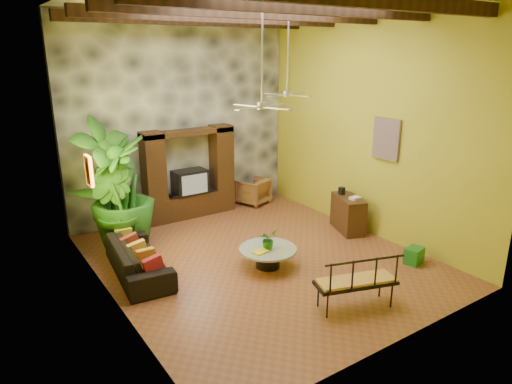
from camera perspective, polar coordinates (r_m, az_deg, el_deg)
ground at (r=9.59m, az=0.30°, el=-8.30°), size 7.00×7.00×0.00m
back_wall at (r=11.83m, az=-9.39°, el=9.06°), size 6.00×0.02×5.00m
left_wall at (r=7.57m, az=-18.84°, el=3.84°), size 0.02×7.00×5.00m
right_wall at (r=10.76m, az=13.78°, el=8.01°), size 0.02×7.00×5.00m
stone_accent_wall at (r=11.77m, az=-9.27°, el=9.03°), size 5.98×0.10×4.98m
ceiling_beams at (r=8.68m, az=0.35°, el=21.50°), size 5.95×5.36×0.22m
entertainment_center at (r=11.82m, az=-8.29°, el=1.49°), size 2.40×0.55×2.30m
ceiling_fan_front at (r=8.24m, az=0.76°, el=12.14°), size 1.28×1.28×1.86m
ceiling_fan_back at (r=10.59m, az=3.93°, el=13.23°), size 1.28×1.28×1.86m
wall_art_mask at (r=8.62m, az=-20.15°, el=2.51°), size 0.06×0.32×0.55m
wall_art_painting at (r=10.38m, az=15.98°, el=6.39°), size 0.06×0.70×0.90m
sofa at (r=9.11m, az=-14.50°, el=-8.10°), size 1.09×2.27×0.64m
wicker_armchair at (r=12.83m, az=-0.34°, el=0.12°), size 1.00×1.01×0.72m
tall_plant_a at (r=10.41m, az=-17.94°, el=1.22°), size 1.76×1.51×2.83m
tall_plant_b at (r=10.04m, az=-17.29°, el=-2.17°), size 1.20×1.29×1.87m
tall_plant_c at (r=10.28m, az=-16.37°, el=0.00°), size 1.46×1.46×2.43m
coffee_table at (r=9.15m, az=1.49°, el=-7.85°), size 1.14×1.14×0.40m
centerpiece_plant at (r=9.00m, az=1.52°, el=-5.92°), size 0.43×0.40×0.39m
yellow_tray at (r=8.90m, az=0.56°, el=-7.46°), size 0.33×0.27×0.03m
iron_bench at (r=7.80m, az=12.81°, el=-10.60°), size 1.45×0.91×0.57m
side_console at (r=11.09m, az=11.42°, el=-2.70°), size 0.82×1.15×0.84m
green_bin at (r=9.86m, az=19.15°, el=-7.51°), size 0.44×0.36×0.33m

